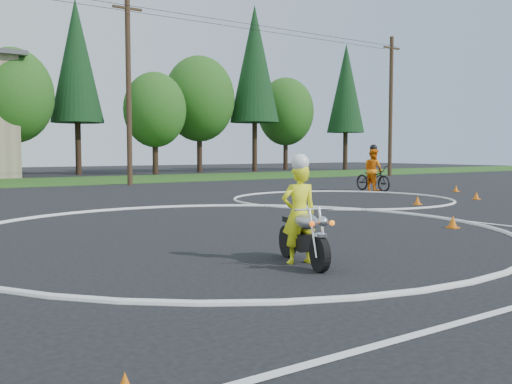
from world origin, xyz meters
TOP-DOWN VIEW (x-y plane):
  - ground at (0.00, 0.00)m, footprint 120.00×120.00m
  - grass_strip at (0.00, 27.00)m, footprint 120.00×10.00m
  - course_markings at (2.17, 4.35)m, footprint 19.05×19.05m
  - primary_motorcycle at (-0.98, -0.68)m, footprint 0.79×1.76m
  - rider_primary_grp at (-0.98, -0.54)m, footprint 0.66×0.52m
  - rider_second_grp at (12.16, 10.38)m, footprint 0.93×2.23m
  - traffic_cones at (6.75, 2.06)m, footprint 20.40×12.23m
  - treeline at (14.78, 34.61)m, footprint 38.20×8.10m
  - utility_poles at (5.00, 21.00)m, footprint 41.60×1.12m

SIDE VIEW (x-z plane):
  - ground at x=0.00m, z-range 0.00..0.00m
  - course_markings at x=2.17m, z-range -0.05..0.07m
  - grass_strip at x=0.00m, z-range 0.00..0.02m
  - traffic_cones at x=6.75m, z-range -0.01..0.29m
  - primary_motorcycle at x=-0.98m, z-range -0.01..0.93m
  - rider_second_grp at x=12.16m, z-range -0.31..1.79m
  - rider_primary_grp at x=-0.98m, z-range -0.03..1.72m
  - utility_poles at x=5.00m, z-range 0.20..10.20m
  - treeline at x=14.78m, z-range -0.64..13.88m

